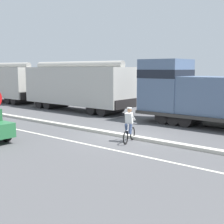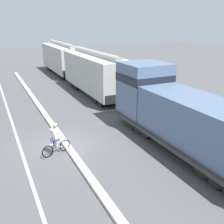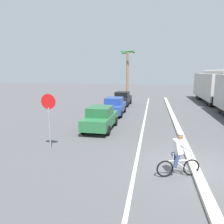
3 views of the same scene
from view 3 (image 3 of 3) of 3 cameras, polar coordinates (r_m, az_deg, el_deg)
ground_plane at (r=9.96m, az=20.57°, el=-13.60°), size 120.00×120.00×0.00m
median_curb at (r=15.57m, az=16.93°, el=-4.37°), size 0.36×36.00×0.16m
lane_stripe at (r=15.50m, az=8.04°, el=-4.37°), size 0.14×36.00×0.01m
hopper_car_middle at (r=31.03m, az=24.86°, el=6.08°), size 2.90×10.60×4.18m
parked_car_green at (r=15.01m, az=-3.03°, el=-1.59°), size 1.88×4.22×1.62m
parked_car_blue at (r=20.19m, az=0.60°, el=1.57°), size 1.86×4.21×1.62m
parked_car_black at (r=26.01m, az=2.73°, el=3.57°), size 1.93×4.25×1.62m
cyclist at (r=8.78m, az=16.94°, el=-10.94°), size 1.65×0.65×1.71m
stop_sign at (r=11.30m, az=-16.20°, el=0.23°), size 0.76×0.08×2.88m
palm_tree_near at (r=32.38m, az=4.07°, el=12.16°), size 2.38×2.21×6.94m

